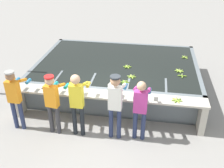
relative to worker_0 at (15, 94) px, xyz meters
name	(u,v)px	position (x,y,z in m)	size (l,w,h in m)	color
ground_plane	(104,127)	(2.20, 0.36, -1.01)	(80.00, 80.00, 0.00)	gray
wash_tank	(117,74)	(2.20, 2.63, -0.58)	(5.18, 3.67, 0.89)	slate
work_ledge	(106,102)	(2.20, 0.59, -0.37)	(5.18, 0.45, 0.89)	#B7B2A3
worker_0	(15,94)	(0.00, 0.00, 0.00)	(0.42, 0.72, 1.67)	navy
worker_1	(53,99)	(0.99, -0.01, -0.02)	(0.47, 0.74, 1.63)	#38383D
worker_2	(77,99)	(1.61, 0.00, 0.01)	(0.41, 0.72, 1.71)	#1E2328
worker_3	(115,101)	(2.54, 0.03, 0.05)	(0.42, 0.73, 1.74)	navy
worker_4	(140,105)	(3.13, 0.09, -0.05)	(0.43, 0.72, 1.62)	navy
banana_bunch_floating_0	(182,76)	(4.23, 1.94, -0.11)	(0.28, 0.28, 0.08)	#7FAD33
banana_bunch_floating_1	(127,67)	(2.57, 2.31, -0.11)	(0.28, 0.26, 0.08)	#8CB738
banana_bunch_floating_2	(132,77)	(2.77, 1.65, -0.11)	(0.28, 0.27, 0.08)	#93BC3D
banana_bunch_floating_3	(179,71)	(4.17, 2.27, -0.11)	(0.28, 0.28, 0.08)	#9EC642
banana_bunch_floating_4	(185,57)	(4.41, 3.37, -0.11)	(0.24, 0.24, 0.08)	#93BC3D
banana_bunch_floating_5	(125,82)	(2.62, 1.28, -0.11)	(0.28, 0.27, 0.08)	#75A333
banana_bunch_ledge_0	(177,100)	(4.00, 0.56, -0.11)	(0.28, 0.27, 0.08)	#8CB738
knife_0	(46,87)	(0.53, 0.67, -0.12)	(0.23, 0.30, 0.02)	silver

